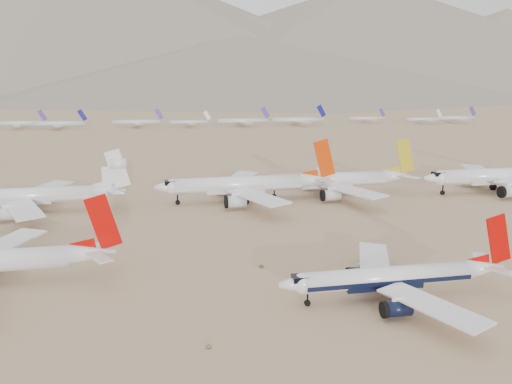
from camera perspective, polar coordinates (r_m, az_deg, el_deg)
ground at (r=100.70m, az=19.83°, el=-9.80°), size 7000.00×7000.00×0.00m
main_airliner at (r=90.78m, az=15.85°, el=-9.32°), size 40.67×39.72×14.35m
row2_navy_widebody at (r=188.14m, az=26.41°, el=1.65°), size 56.15×54.90×19.97m
row2_gold_tail at (r=165.65m, az=9.03°, el=1.35°), size 52.03×50.89×18.53m
row2_orange_tail at (r=155.40m, az=-1.14°, el=0.85°), size 54.09×52.91×19.29m
row2_white_trijet at (r=155.35m, az=-23.92°, el=-0.33°), size 50.79×49.63×18.00m
distant_storage_row at (r=413.84m, az=-7.10°, el=7.99°), size 508.30×52.37×15.03m
mountain_range at (r=1738.17m, az=-7.43°, el=17.59°), size 7354.00×3024.00×470.00m
foothills at (r=1312.95m, az=15.40°, el=13.50°), size 4637.50×1395.00×155.00m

